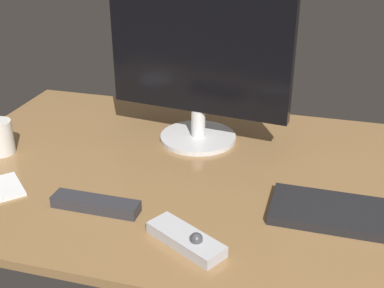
% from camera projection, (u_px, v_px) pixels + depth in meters
% --- Properties ---
extents(desk, '(1.40, 0.84, 0.02)m').
position_uv_depth(desk, '(216.00, 177.00, 1.22)').
color(desk, olive).
rests_on(desk, ground).
extents(monitor, '(0.49, 0.21, 0.44)m').
position_uv_depth(monitor, '(199.00, 55.00, 1.28)').
color(monitor, silver).
rests_on(monitor, desk).
extents(keyboard, '(0.35, 0.15, 0.02)m').
position_uv_depth(keyboard, '(355.00, 215.00, 1.03)').
color(keyboard, black).
rests_on(keyboard, desk).
extents(media_remote, '(0.17, 0.13, 0.04)m').
position_uv_depth(media_remote, '(186.00, 239.00, 0.96)').
color(media_remote, '#B7B7BC').
rests_on(media_remote, desk).
extents(tv_remote, '(0.19, 0.05, 0.03)m').
position_uv_depth(tv_remote, '(96.00, 204.00, 1.07)').
color(tv_remote, '#2D2D33').
rests_on(tv_remote, desk).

